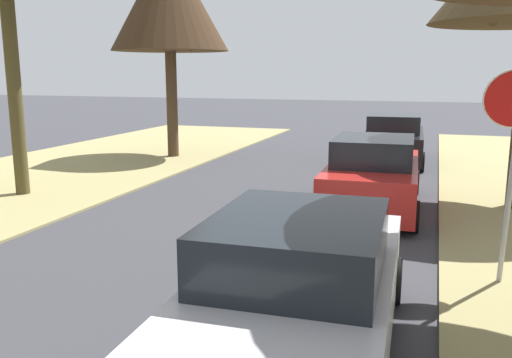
% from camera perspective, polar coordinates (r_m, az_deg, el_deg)
% --- Properties ---
extents(parked_sedan_silver, '(2.07, 4.46, 1.57)m').
position_cam_1_polar(parked_sedan_silver, '(5.64, 4.68, -11.79)').
color(parked_sedan_silver, '#BCBCC1').
rests_on(parked_sedan_silver, ground).
extents(parked_sedan_red, '(2.07, 4.46, 1.57)m').
position_cam_1_polar(parked_sedan_red, '(11.94, 12.24, 0.34)').
color(parked_sedan_red, red).
rests_on(parked_sedan_red, ground).
extents(parked_sedan_black, '(2.07, 4.46, 1.57)m').
position_cam_1_polar(parked_sedan_black, '(18.33, 14.28, 3.98)').
color(parked_sedan_black, black).
rests_on(parked_sedan_black, ground).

